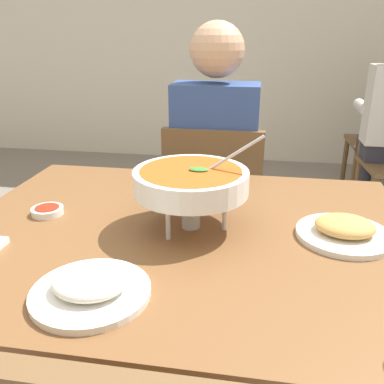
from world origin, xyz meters
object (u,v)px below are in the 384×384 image
curry_bowl (191,182)px  sauce_dish (47,211)px  dining_table_main (183,266)px  chair_diner_main (214,208)px  rice_plate (90,287)px  appetizer_plate (344,230)px  diner_main (216,157)px

curry_bowl → sauce_dish: curry_bowl is taller
dining_table_main → chair_diner_main: 0.78m
rice_plate → chair_diner_main: bearing=83.3°
chair_diner_main → rice_plate: 1.13m
rice_plate → appetizer_plate: bearing=32.4°
chair_diner_main → diner_main: bearing=90.0°
dining_table_main → diner_main: diner_main is taller
diner_main → appetizer_plate: 0.88m
curry_bowl → appetizer_plate: bearing=0.5°
diner_main → rice_plate: (-0.13, -1.12, 0.05)m
curry_bowl → appetizer_plate: curry_bowl is taller
curry_bowl → rice_plate: size_ratio=1.39×
dining_table_main → diner_main: (0.00, 0.80, 0.08)m
diner_main → appetizer_plate: (0.41, -0.77, 0.05)m
sauce_dish → rice_plate: bearing=-52.0°
chair_diner_main → rice_plate: size_ratio=3.75×
rice_plate → sauce_dish: size_ratio=2.67×
chair_diner_main → appetizer_plate: size_ratio=3.75×
appetizer_plate → sauce_dish: bearing=179.3°
dining_table_main → curry_bowl: (0.02, 0.02, 0.24)m
rice_plate → diner_main: bearing=83.5°
chair_diner_main → curry_bowl: curry_bowl is taller
dining_table_main → curry_bowl: curry_bowl is taller
chair_diner_main → curry_bowl: (0.02, -0.74, 0.40)m
rice_plate → appetizer_plate: size_ratio=1.00×
appetizer_plate → sauce_dish: (-0.82, 0.01, -0.01)m
chair_diner_main → diner_main: 0.24m
chair_diner_main → sauce_dish: chair_diner_main is taller
curry_bowl → appetizer_plate: (0.40, 0.00, -0.11)m
diner_main → sauce_dish: bearing=-117.8°
appetizer_plate → dining_table_main: bearing=-176.5°
diner_main → curry_bowl: diner_main is taller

